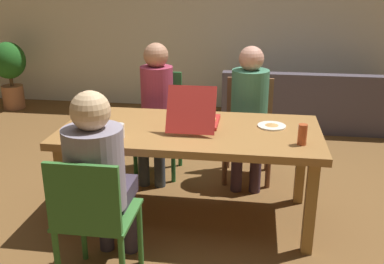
# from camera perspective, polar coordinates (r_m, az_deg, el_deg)

# --- Properties ---
(ground_plane) EXTENTS (20.00, 20.00, 0.00)m
(ground_plane) POSITION_cam_1_polar(r_m,az_deg,el_deg) (3.60, -0.23, -10.77)
(ground_plane) COLOR brown
(back_wall) EXTENTS (7.87, 0.12, 2.99)m
(back_wall) POSITION_cam_1_polar(r_m,az_deg,el_deg) (6.30, 4.26, 16.54)
(back_wall) COLOR silver
(back_wall) RESTS_ON ground
(dining_table) EXTENTS (1.93, 0.92, 0.74)m
(dining_table) POSITION_cam_1_polar(r_m,az_deg,el_deg) (3.32, -0.25, -0.79)
(dining_table) COLOR olive
(dining_table) RESTS_ON ground
(chair_0) EXTENTS (0.46, 0.45, 0.92)m
(chair_0) POSITION_cam_1_polar(r_m,az_deg,el_deg) (4.18, 7.32, 0.88)
(chair_0) COLOR brown
(chair_0) RESTS_ON ground
(person_0) EXTENTS (0.33, 0.51, 1.25)m
(person_0) POSITION_cam_1_polar(r_m,az_deg,el_deg) (3.97, 7.42, 3.57)
(person_0) COLOR #402C39
(person_0) RESTS_ON ground
(chair_1) EXTENTS (0.44, 0.44, 0.89)m
(chair_1) POSITION_cam_1_polar(r_m,az_deg,el_deg) (2.65, -12.73, -10.51)
(chair_1) COLOR #36702F
(chair_1) RESTS_ON ground
(person_1) EXTENTS (0.35, 0.55, 1.23)m
(person_1) POSITION_cam_1_polar(r_m,az_deg,el_deg) (2.68, -11.97, -4.96)
(person_1) COLOR #3C3242
(person_1) RESTS_ON ground
(chair_2) EXTENTS (0.41, 0.43, 0.96)m
(chair_2) POSITION_cam_1_polar(r_m,az_deg,el_deg) (4.25, -4.18, 1.82)
(chair_2) COLOR #266530
(chair_2) RESTS_ON ground
(person_2) EXTENTS (0.30, 0.49, 1.26)m
(person_2) POSITION_cam_1_polar(r_m,az_deg,el_deg) (4.05, -4.70, 4.06)
(person_2) COLOR #353D46
(person_2) RESTS_ON ground
(pizza_box_0) EXTENTS (0.35, 0.51, 0.34)m
(pizza_box_0) POSITION_cam_1_polar(r_m,az_deg,el_deg) (3.35, 0.40, 1.73)
(pizza_box_0) COLOR #B12722
(pizza_box_0) RESTS_ON dining_table
(plate_0) EXTENTS (0.21, 0.21, 0.03)m
(plate_0) POSITION_cam_1_polar(r_m,az_deg,el_deg) (3.38, 10.27, 0.83)
(plate_0) COLOR white
(plate_0) RESTS_ON dining_table
(plate_1) EXTENTS (0.20, 0.20, 0.03)m
(plate_1) POSITION_cam_1_polar(r_m,az_deg,el_deg) (3.32, -14.04, 0.22)
(plate_1) COLOR white
(plate_1) RESTS_ON dining_table
(drinking_glass_0) EXTENTS (0.06, 0.06, 0.14)m
(drinking_glass_0) POSITION_cam_1_polar(r_m,az_deg,el_deg) (3.04, 14.08, -0.32)
(drinking_glass_0) COLOR #B84B26
(drinking_glass_0) RESTS_ON dining_table
(drinking_glass_1) EXTENTS (0.08, 0.08, 0.10)m
(drinking_glass_1) POSITION_cam_1_polar(r_m,az_deg,el_deg) (3.13, -9.41, 0.16)
(drinking_glass_1) COLOR silver
(drinking_glass_1) RESTS_ON dining_table
(couch) EXTENTS (2.18, 0.83, 0.73)m
(couch) POSITION_cam_1_polar(r_m,az_deg,el_deg) (5.80, 14.91, 3.29)
(couch) COLOR #4D4550
(couch) RESTS_ON ground
(potted_plant) EXTENTS (0.47, 0.47, 0.95)m
(potted_plant) POSITION_cam_1_polar(r_m,az_deg,el_deg) (6.80, -22.53, 7.63)
(potted_plant) COLOR #AC6D48
(potted_plant) RESTS_ON ground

